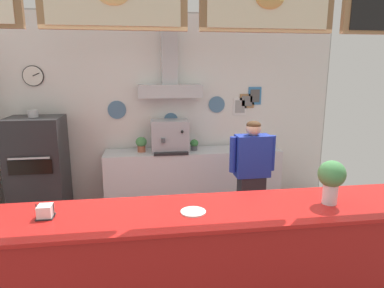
% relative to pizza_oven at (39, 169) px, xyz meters
% --- Properties ---
extents(back_wall_assembly, '(5.49, 2.88, 3.04)m').
position_rel_pizza_oven_xyz_m(back_wall_assembly, '(1.95, 0.39, 0.87)').
color(back_wall_assembly, '#9E9E99').
rests_on(back_wall_assembly, ground_plane).
extents(service_counter, '(4.83, 0.73, 1.08)m').
position_rel_pizza_oven_xyz_m(service_counter, '(1.96, -2.52, -0.22)').
color(service_counter, '#B21916').
rests_on(service_counter, ground_plane).
extents(back_prep_counter, '(2.78, 0.56, 0.91)m').
position_rel_pizza_oven_xyz_m(back_prep_counter, '(2.31, 0.17, -0.31)').
color(back_prep_counter, silver).
rests_on(back_prep_counter, ground_plane).
extents(pizza_oven, '(0.76, 0.70, 1.61)m').
position_rel_pizza_oven_xyz_m(pizza_oven, '(0.00, 0.00, 0.00)').
color(pizza_oven, '#232326').
rests_on(pizza_oven, ground_plane).
extents(shop_worker, '(0.58, 0.23, 1.57)m').
position_rel_pizza_oven_xyz_m(shop_worker, '(2.84, -1.17, 0.08)').
color(shop_worker, '#232328').
rests_on(shop_worker, ground_plane).
extents(espresso_machine, '(0.57, 0.46, 0.49)m').
position_rel_pizza_oven_xyz_m(espresso_machine, '(1.93, 0.14, 0.40)').
color(espresso_machine, '#A3A5AD').
rests_on(espresso_machine, back_prep_counter).
extents(potted_rosemary, '(0.17, 0.17, 0.23)m').
position_rel_pizza_oven_xyz_m(potted_rosemary, '(1.49, 0.18, 0.29)').
color(potted_rosemary, '#9E563D').
rests_on(potted_rosemary, back_prep_counter).
extents(potted_oregano, '(0.13, 0.13, 0.18)m').
position_rel_pizza_oven_xyz_m(potted_oregano, '(2.32, 0.16, 0.25)').
color(potted_oregano, '#4C4C51').
rests_on(potted_oregano, back_prep_counter).
extents(condiment_plate, '(0.20, 0.20, 0.01)m').
position_rel_pizza_oven_xyz_m(condiment_plate, '(1.90, -2.56, 0.33)').
color(condiment_plate, white).
rests_on(condiment_plate, service_counter).
extents(basil_vase, '(0.22, 0.22, 0.37)m').
position_rel_pizza_oven_xyz_m(basil_vase, '(3.05, -2.54, 0.54)').
color(basil_vase, silver).
rests_on(basil_vase, service_counter).
extents(napkin_holder, '(0.13, 0.12, 0.11)m').
position_rel_pizza_oven_xyz_m(napkin_holder, '(0.79, -2.49, 0.37)').
color(napkin_holder, '#262628').
rests_on(napkin_holder, service_counter).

